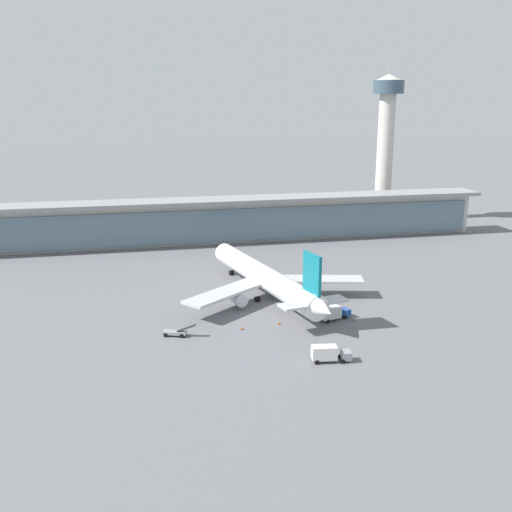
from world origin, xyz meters
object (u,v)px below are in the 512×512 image
service_truck_under_wing_blue (333,313)px  safety_cone_alpha (279,323)px  control_tower (386,135)px  service_truck_mid_apron_grey (328,353)px  safety_cone_bravo (354,319)px  airliner_on_stand (266,278)px  service_truck_near_nose_grey (176,332)px  safety_cone_charlie (242,328)px  safety_cone_delta (335,319)px

service_truck_under_wing_blue → safety_cone_alpha: size_ratio=10.93×
control_tower → safety_cone_alpha: bearing=-124.1°
safety_cone_alpha → service_truck_under_wing_blue: bearing=-0.5°
service_truck_mid_apron_grey → safety_cone_bravo: 22.54m
airliner_on_stand → service_truck_near_nose_grey: bearing=-140.5°
airliner_on_stand → service_truck_under_wing_blue: size_ratio=7.95×
service_truck_near_nose_grey → service_truck_under_wing_blue: bearing=3.0°
service_truck_near_nose_grey → airliner_on_stand: bearing=39.5°
safety_cone_charlie → safety_cone_delta: size_ratio=1.00×
service_truck_under_wing_blue → safety_cone_charlie: (-20.65, -1.14, -1.37)m
service_truck_near_nose_grey → service_truck_under_wing_blue: service_truck_under_wing_blue is taller
service_truck_mid_apron_grey → safety_cone_delta: (8.60, 19.75, -1.37)m
service_truck_mid_apron_grey → control_tower: bearing=61.9°
service_truck_mid_apron_grey → safety_cone_charlie: size_ratio=10.77×
service_truck_near_nose_grey → safety_cone_alpha: service_truck_near_nose_grey is taller
safety_cone_alpha → safety_cone_charlie: (-8.43, -1.24, 0.00)m
airliner_on_stand → safety_cone_delta: airliner_on_stand is taller
service_truck_near_nose_grey → safety_cone_charlie: service_truck_near_nose_grey is taller
service_truck_mid_apron_grey → safety_cone_delta: 21.58m
service_truck_near_nose_grey → safety_cone_delta: 35.01m
service_truck_under_wing_blue → safety_cone_delta: (0.37, -0.51, -1.37)m
safety_cone_delta → service_truck_near_nose_grey: bearing=-177.9°
service_truck_under_wing_blue → safety_cone_bravo: (4.30, -1.57, -1.37)m
control_tower → safety_cone_charlie: (-78.73, -104.89, -33.64)m
service_truck_mid_apron_grey → control_tower: control_tower is taller
control_tower → safety_cone_alpha: (-70.30, -103.65, -33.64)m
safety_cone_alpha → safety_cone_charlie: bearing=-171.6°
airliner_on_stand → service_truck_mid_apron_grey: bearing=-85.8°
service_truck_under_wing_blue → service_truck_near_nose_grey: bearing=-177.0°
service_truck_mid_apron_grey → safety_cone_alpha: 20.79m
service_truck_under_wing_blue → safety_cone_alpha: (-12.22, 0.10, -1.37)m
safety_cone_bravo → airliner_on_stand: bearing=128.5°
safety_cone_charlie → airliner_on_stand: bearing=62.8°
airliner_on_stand → safety_cone_charlie: airliner_on_stand is taller
service_truck_near_nose_grey → service_truck_mid_apron_grey: 32.20m
airliner_on_stand → safety_cone_alpha: 18.23m
service_truck_mid_apron_grey → safety_cone_charlie: bearing=123.0°
service_truck_near_nose_grey → control_tower: bearing=48.7°
airliner_on_stand → service_truck_under_wing_blue: (10.99, -17.64, -3.45)m
safety_cone_alpha → safety_cone_charlie: same height
service_truck_under_wing_blue → safety_cone_charlie: service_truck_under_wing_blue is taller
service_truck_mid_apron_grey → safety_cone_charlie: (-12.43, 19.12, -1.37)m
safety_cone_bravo → safety_cone_charlie: 24.95m
safety_cone_bravo → safety_cone_delta: same height
service_truck_under_wing_blue → control_tower: control_tower is taller
safety_cone_bravo → safety_cone_charlie: (-24.95, 0.43, 0.00)m
airliner_on_stand → safety_cone_delta: (11.36, -18.14, -4.83)m
safety_cone_charlie → safety_cone_delta: bearing=1.7°
airliner_on_stand → control_tower: (69.07, 86.12, 28.81)m
service_truck_near_nose_grey → control_tower: 144.34m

